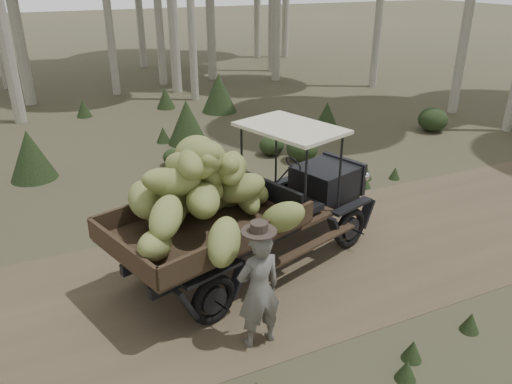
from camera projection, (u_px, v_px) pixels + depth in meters
The scene contains 5 objects.
ground at pixel (243, 277), 8.21m from camera, with size 120.00×120.00×0.00m, color #473D2B.
dirt_track at pixel (243, 277), 8.21m from camera, with size 70.00×4.00×0.01m, color brown.
banana_truck at pixel (226, 193), 7.74m from camera, with size 5.16×3.28×2.55m.
farmer at pixel (259, 289), 6.44m from camera, with size 0.63×0.47×1.83m.
undergrowth at pixel (100, 276), 7.27m from camera, with size 24.09×22.52×1.36m.
Camera 1 is at (-2.70, -6.37, 4.65)m, focal length 35.00 mm.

